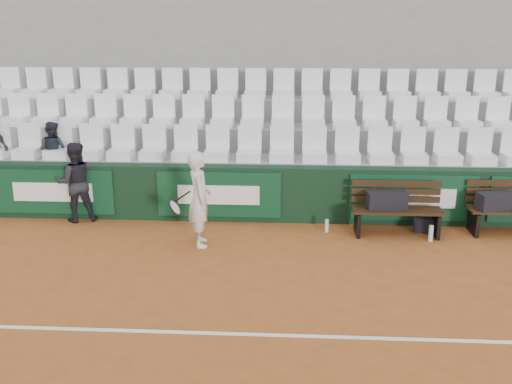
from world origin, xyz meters
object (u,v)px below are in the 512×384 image
sports_bag_ground (427,225)px  ball_kid (76,182)px  sports_bag_left (387,200)px  tennis_player (199,199)px  water_bottle_near (327,226)px  sports_bag_right (496,201)px  bench_left (396,222)px  spectator_c (51,128)px  water_bottle_far (431,233)px

sports_bag_ground → ball_kid: size_ratio=0.29×
sports_bag_left → sports_bag_ground: bearing=8.9°
sports_bag_left → tennis_player: 3.13m
sports_bag_left → water_bottle_near: 1.09m
sports_bag_right → water_bottle_near: (-2.79, -0.03, -0.48)m
bench_left → spectator_c: 6.51m
water_bottle_near → tennis_player: bearing=-161.1°
sports_bag_left → water_bottle_far: size_ratio=2.45×
water_bottle_near → ball_kid: bearing=175.8°
ball_kid → water_bottle_far: bearing=153.9°
sports_bag_right → tennis_player: bearing=-171.3°
bench_left → water_bottle_far: (0.52, -0.28, -0.09)m
ball_kid → spectator_c: (-0.67, 0.72, 0.85)m
sports_bag_ground → spectator_c: bearing=172.1°
sports_bag_left → sports_bag_ground: size_ratio=1.56×
sports_bag_ground → water_bottle_far: 0.44m
ball_kid → spectator_c: size_ratio=1.27×
tennis_player → spectator_c: size_ratio=1.36×
water_bottle_near → sports_bag_right: bearing=0.7°
water_bottle_far → spectator_c: size_ratio=0.24×
sports_bag_left → spectator_c: 6.26m
water_bottle_near → water_bottle_far: water_bottle_far is taller
sports_bag_left → sports_bag_ground: (0.74, 0.11, -0.46)m
bench_left → water_bottle_near: bearing=176.7°
sports_bag_right → sports_bag_ground: (-1.07, 0.06, -0.46)m
spectator_c → sports_bag_right: bearing=-174.9°
tennis_player → ball_kid: (-2.38, 1.04, -0.05)m
tennis_player → spectator_c: spectator_c is taller
ball_kid → spectator_c: spectator_c is taller
sports_bag_left → water_bottle_near: sports_bag_left is taller
tennis_player → spectator_c: bearing=150.0°
water_bottle_far → sports_bag_right: bearing=18.7°
sports_bag_left → water_bottle_far: bearing=-25.1°
sports_bag_right → bench_left: bearing=-176.5°
bench_left → water_bottle_near: bench_left is taller
tennis_player → sports_bag_left: bearing=12.8°
sports_bag_left → spectator_c: spectator_c is taller
water_bottle_near → ball_kid: ball_kid is taller
water_bottle_far → tennis_player: bearing=-174.4°
tennis_player → sports_bag_ground: bearing=12.0°
bench_left → ball_kid: size_ratio=1.04×
bench_left → sports_bag_ground: bench_left is taller
water_bottle_near → ball_kid: size_ratio=0.15×
sports_bag_ground → tennis_player: bearing=-168.0°
sports_bag_right → tennis_player: tennis_player is taller
sports_bag_left → tennis_player: tennis_player is taller
bench_left → water_bottle_far: bearing=-28.2°
sports_bag_left → sports_bag_ground: sports_bag_left is taller
water_bottle_near → tennis_player: size_ratio=0.14×
bench_left → spectator_c: (-6.27, 1.12, 1.34)m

